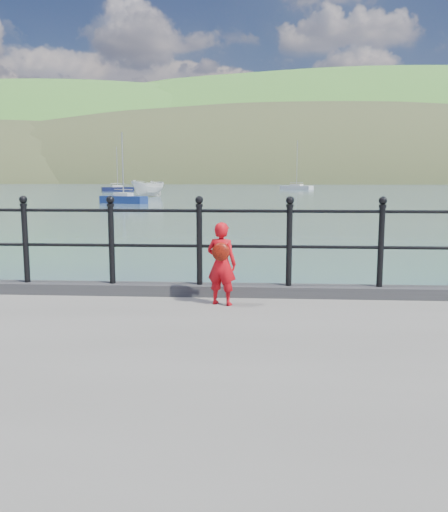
# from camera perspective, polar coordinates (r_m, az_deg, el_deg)

# --- Properties ---
(ground) EXTENTS (600.00, 600.00, 0.00)m
(ground) POSITION_cam_1_polar(r_m,az_deg,el_deg) (7.78, 2.09, -11.16)
(ground) COLOR #2D4251
(ground) RESTS_ON ground
(kerb) EXTENTS (60.00, 0.30, 0.15)m
(kerb) POSITION_cam_1_polar(r_m,az_deg,el_deg) (7.34, 2.10, -3.63)
(kerb) COLOR #28282B
(kerb) RESTS_ON quay
(railing) EXTENTS (18.11, 0.11, 1.20)m
(railing) POSITION_cam_1_polar(r_m,az_deg,el_deg) (7.22, 2.13, 2.19)
(railing) COLOR black
(railing) RESTS_ON kerb
(far_shore) EXTENTS (830.00, 200.00, 156.00)m
(far_shore) POSITION_cam_1_polar(r_m,az_deg,el_deg) (250.93, 12.49, 2.53)
(far_shore) COLOR #333A21
(far_shore) RESTS_ON ground
(child) EXTENTS (0.44, 0.36, 1.04)m
(child) POSITION_cam_1_polar(r_m,az_deg,el_deg) (6.75, -0.26, -0.75)
(child) COLOR red
(child) RESTS_ON quay
(launch_white) EXTENTS (4.50, 5.56, 2.05)m
(launch_white) POSITION_cam_1_polar(r_m,az_deg,el_deg) (67.26, -8.01, 7.05)
(launch_white) COLOR silver
(launch_white) RESTS_ON ground
(sailboat_deep) EXTENTS (6.17, 4.98, 9.14)m
(sailboat_deep) POSITION_cam_1_polar(r_m,az_deg,el_deg) (102.28, 7.64, 7.14)
(sailboat_deep) COLOR silver
(sailboat_deep) RESTS_ON ground
(sailboat_left) EXTENTS (5.34, 3.41, 7.42)m
(sailboat_left) POSITION_cam_1_polar(r_m,az_deg,el_deg) (91.38, -11.12, 6.91)
(sailboat_left) COLOR black
(sailboat_left) RESTS_ON ground
(sailboat_port) EXTENTS (4.73, 2.94, 6.77)m
(sailboat_port) POSITION_cam_1_polar(r_m,az_deg,el_deg) (52.00, -10.52, 5.84)
(sailboat_port) COLOR navy
(sailboat_port) RESTS_ON ground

